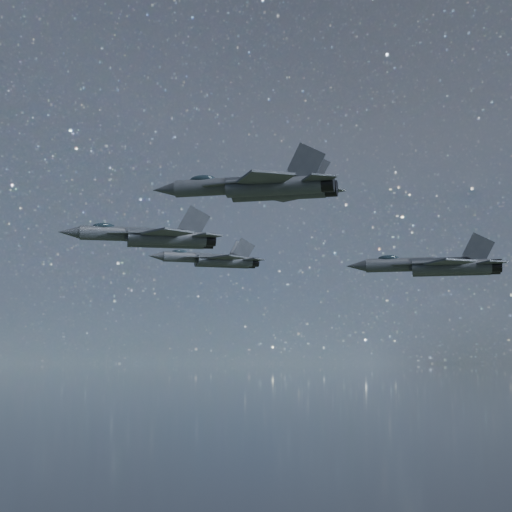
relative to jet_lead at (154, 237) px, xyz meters
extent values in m
cylinder|color=#2B3036|center=(-4.24, -0.12, 0.23)|extent=(7.50, 1.78, 1.57)
cone|color=#2B3036|center=(-9.08, -0.25, 0.23)|extent=(2.46, 1.48, 1.41)
ellipsoid|color=#1A272E|center=(-5.45, -0.15, 0.98)|extent=(2.43, 1.12, 0.78)
cube|color=#2B3036|center=(1.00, 0.03, 0.18)|extent=(8.31, 1.74, 1.31)
cylinder|color=#2B3036|center=(1.43, -0.97, -0.28)|extent=(8.51, 1.81, 1.57)
cylinder|color=#2B3036|center=(1.38, 1.05, -0.28)|extent=(8.51, 1.81, 1.57)
cylinder|color=black|center=(6.07, -0.84, -0.28)|extent=(1.35, 1.49, 1.45)
cylinder|color=black|center=(6.01, 1.18, -0.28)|extent=(1.35, 1.49, 1.45)
cube|color=#2B3036|center=(-2.39, -1.43, 0.10)|extent=(5.35, 1.95, 0.12)
cube|color=#2B3036|center=(-2.46, 1.29, 0.10)|extent=(5.36, 2.23, 0.12)
cube|color=#2B3036|center=(1.30, -3.39, -0.08)|extent=(5.59, 5.73, 0.20)
cube|color=#2B3036|center=(1.11, 3.46, -0.08)|extent=(5.50, 5.68, 0.20)
cube|color=#2B3036|center=(5.70, -2.16, -0.08)|extent=(3.30, 3.36, 0.15)
cube|color=#2B3036|center=(5.57, 2.47, -0.08)|extent=(3.24, 3.32, 0.15)
cube|color=#2B3036|center=(4.36, -1.14, 1.64)|extent=(3.51, 0.47, 3.59)
cube|color=#2B3036|center=(4.29, 1.38, 1.64)|extent=(3.50, 0.54, 3.59)
cylinder|color=#2B3036|center=(5.35, 21.44, 0.73)|extent=(6.88, 2.22, 1.42)
cone|color=#2B3036|center=(1.00, 20.92, 0.73)|extent=(2.33, 1.53, 1.28)
ellipsoid|color=#1A272E|center=(4.26, 21.31, 1.42)|extent=(2.27, 1.21, 0.70)
cube|color=#2B3036|center=(10.07, 22.01, 0.69)|extent=(7.60, 2.26, 1.19)
cylinder|color=#2B3036|center=(10.54, 21.15, 0.28)|extent=(7.79, 2.33, 1.42)
cylinder|color=#2B3036|center=(10.32, 22.96, 0.28)|extent=(7.79, 2.33, 1.42)
cylinder|color=black|center=(14.71, 21.65, 0.28)|extent=(1.34, 1.45, 1.32)
cylinder|color=black|center=(14.49, 23.47, 0.28)|extent=(1.34, 1.45, 1.32)
cube|color=#2B3036|center=(7.13, 20.42, 0.62)|extent=(4.81, 1.34, 0.11)
cube|color=#2B3036|center=(6.83, 22.86, 0.62)|extent=(4.83, 2.41, 0.11)
cube|color=#2B3036|center=(10.62, 18.95, 0.46)|extent=(5.17, 5.24, 0.18)
cube|color=#2B3036|center=(9.87, 25.12, 0.46)|extent=(4.81, 5.03, 0.18)
cube|color=#2B3036|center=(14.49, 20.43, 0.46)|extent=(3.05, 3.09, 0.14)
cube|color=#2B3036|center=(13.98, 24.60, 0.46)|extent=(2.83, 2.92, 0.14)
cube|color=#2B3036|center=(13.19, 21.24, 2.01)|extent=(3.19, 0.50, 3.25)
cube|color=#2B3036|center=(12.92, 23.51, 2.01)|extent=(3.14, 0.78, 3.25)
cylinder|color=#2B3036|center=(4.06, -24.46, 0.26)|extent=(6.65, 3.88, 1.40)
cone|color=#2B3036|center=(0.10, -22.78, 0.26)|extent=(2.47, 2.00, 1.25)
ellipsoid|color=#1A272E|center=(3.07, -24.04, 0.93)|extent=(2.33, 1.70, 0.69)
cube|color=#2B3036|center=(8.35, -26.29, 0.21)|extent=(7.29, 4.12, 1.17)
cylinder|color=#2B3036|center=(8.33, -27.25, -0.19)|extent=(7.48, 4.24, 1.40)
cylinder|color=#2B3036|center=(9.03, -25.60, -0.19)|extent=(7.48, 4.24, 1.40)
cylinder|color=black|center=(12.12, -28.87, -0.19)|extent=(1.58, 1.64, 1.29)
cylinder|color=black|center=(12.82, -27.22, -0.19)|extent=(1.58, 1.64, 1.29)
cube|color=#2B3036|center=(5.07, -26.21, 0.15)|extent=(4.41, 3.43, 0.11)
cube|color=#2B3036|center=(6.02, -23.98, 0.15)|extent=(4.76, 1.94, 0.11)
cube|color=#2B3036|center=(7.32, -29.16, -0.01)|extent=(3.96, 4.34, 0.18)
cube|color=#2B3036|center=(9.71, -23.56, -0.01)|extent=(5.11, 5.00, 0.18)
cube|color=#2B3036|center=(11.34, -29.80, -0.01)|extent=(2.32, 2.47, 0.13)
cube|color=#2B3036|center=(12.95, -26.01, -0.01)|extent=(3.03, 2.99, 0.13)
cube|color=#2B3036|center=(10.63, -28.48, 1.51)|extent=(2.82, 1.58, 3.19)
cube|color=#2B3036|center=(11.51, -26.42, 1.51)|extent=(3.01, 1.12, 3.19)
cylinder|color=#2B3036|center=(27.59, -1.77, -2.76)|extent=(7.54, 4.24, 1.58)
cone|color=#2B3036|center=(23.08, 0.03, -2.76)|extent=(2.78, 2.21, 1.42)
ellipsoid|color=#1A272E|center=(26.47, -1.32, -2.00)|extent=(2.63, 1.88, 0.78)
cube|color=#2B3036|center=(32.48, -3.72, -2.81)|extent=(8.27, 4.48, 1.31)
cylinder|color=#2B3036|center=(32.48, -4.81, -3.26)|extent=(8.48, 4.61, 1.58)
cylinder|color=#2B3036|center=(33.23, -2.93, -3.26)|extent=(8.48, 4.61, 1.58)
cylinder|color=black|center=(36.80, -6.53, -3.26)|extent=(1.76, 1.84, 1.46)
cylinder|color=black|center=(37.55, -4.65, -3.26)|extent=(1.76, 1.84, 1.46)
cube|color=#2B3036|center=(28.78, -3.71, -2.88)|extent=(5.03, 3.78, 0.12)
cube|color=#2B3036|center=(29.79, -1.17, -2.88)|extent=(5.37, 2.07, 0.12)
cube|color=#2B3036|center=(31.39, -6.99, -3.06)|extent=(4.56, 4.96, 0.20)
cube|color=#2B3036|center=(33.94, -0.60, -3.06)|extent=(5.78, 5.67, 0.20)
cube|color=#2B3036|center=(35.94, -7.60, -3.06)|extent=(2.67, 2.84, 0.15)
cube|color=#2B3036|center=(37.66, -3.28, -3.06)|extent=(3.43, 3.39, 0.15)
cube|color=#2B3036|center=(35.11, -6.13, -1.34)|extent=(3.22, 1.71, 3.60)
cube|color=#2B3036|center=(36.05, -3.78, -1.34)|extent=(3.42, 1.19, 3.60)
camera|label=1|loc=(-2.74, -85.80, -13.85)|focal=55.00mm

